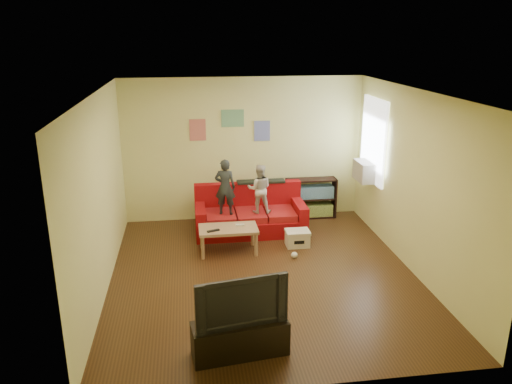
{
  "coord_description": "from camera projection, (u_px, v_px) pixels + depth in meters",
  "views": [
    {
      "loc": [
        -1.04,
        -6.65,
        3.48
      ],
      "look_at": [
        0.0,
        0.8,
        1.05
      ],
      "focal_mm": 35.0,
      "sensor_mm": 36.0,
      "label": 1
    }
  ],
  "objects": [
    {
      "name": "game_controller",
      "position": [
        240.0,
        225.0,
        8.19
      ],
      "size": [
        0.15,
        0.05,
        0.03
      ],
      "primitive_type": "cube",
      "rotation": [
        0.0,
        0.0,
        -0.1
      ],
      "color": "silver",
      "rests_on": "coffee_table"
    },
    {
      "name": "artwork_left",
      "position": [
        198.0,
        130.0,
        9.17
      ],
      "size": [
        0.3,
        0.01,
        0.4
      ],
      "primitive_type": "cube",
      "color": "#D87266",
      "rests_on": "room_shell"
    },
    {
      "name": "sofa",
      "position": [
        250.0,
        216.0,
        9.05
      ],
      "size": [
        1.96,
        0.9,
        0.86
      ],
      "color": "#980B10",
      "rests_on": "ground"
    },
    {
      "name": "ac_unit",
      "position": [
        365.0,
        171.0,
        8.97
      ],
      "size": [
        0.28,
        0.55,
        0.35
      ],
      "primitive_type": "cube",
      "color": "#B7B2A3",
      "rests_on": "window"
    },
    {
      "name": "tv_stand",
      "position": [
        240.0,
        338.0,
        5.58
      ],
      "size": [
        1.11,
        0.49,
        0.4
      ],
      "primitive_type": "cube",
      "rotation": [
        0.0,
        0.0,
        0.13
      ],
      "color": "black",
      "rests_on": "ground"
    },
    {
      "name": "file_box",
      "position": [
        297.0,
        238.0,
        8.44
      ],
      "size": [
        0.4,
        0.31,
        0.28
      ],
      "color": "beige",
      "rests_on": "ground"
    },
    {
      "name": "child_b",
      "position": [
        259.0,
        189.0,
        8.74
      ],
      "size": [
        0.46,
        0.38,
        0.87
      ],
      "primitive_type": "imported",
      "rotation": [
        0.0,
        0.0,
        3.01
      ],
      "color": "beige",
      "rests_on": "sofa"
    },
    {
      "name": "coffee_table",
      "position": [
        228.0,
        231.0,
        8.14
      ],
      "size": [
        0.95,
        0.53,
        0.43
      ],
      "color": "tan",
      "rests_on": "ground"
    },
    {
      "name": "bookshelf",
      "position": [
        311.0,
        200.0,
        9.7
      ],
      "size": [
        0.97,
        0.29,
        0.78
      ],
      "color": "black",
      "rests_on": "ground"
    },
    {
      "name": "window",
      "position": [
        373.0,
        140.0,
        8.82
      ],
      "size": [
        0.04,
        1.08,
        1.48
      ],
      "primitive_type": "cube",
      "color": "white",
      "rests_on": "room_shell"
    },
    {
      "name": "artwork_center",
      "position": [
        233.0,
        118.0,
        9.19
      ],
      "size": [
        0.42,
        0.01,
        0.32
      ],
      "primitive_type": "cube",
      "color": "#72B27F",
      "rests_on": "room_shell"
    },
    {
      "name": "remote",
      "position": [
        213.0,
        231.0,
        7.97
      ],
      "size": [
        0.21,
        0.12,
        0.02
      ],
      "primitive_type": "cube",
      "rotation": [
        0.0,
        0.0,
        0.34
      ],
      "color": "black",
      "rests_on": "coffee_table"
    },
    {
      "name": "tissue",
      "position": [
        294.0,
        255.0,
        8.01
      ],
      "size": [
        0.11,
        0.11,
        0.1
      ],
      "primitive_type": "sphere",
      "rotation": [
        0.0,
        0.0,
        -0.1
      ],
      "color": "white",
      "rests_on": "ground"
    },
    {
      "name": "television",
      "position": [
        240.0,
        299.0,
        5.43
      ],
      "size": [
        1.04,
        0.31,
        0.59
      ],
      "primitive_type": "imported",
      "rotation": [
        0.0,
        0.0,
        0.18
      ],
      "color": "black",
      "rests_on": "tv_stand"
    },
    {
      "name": "child_a",
      "position": [
        225.0,
        187.0,
        8.64
      ],
      "size": [
        0.41,
        0.32,
        0.99
      ],
      "primitive_type": "imported",
      "rotation": [
        0.0,
        0.0,
        2.9
      ],
      "color": "#242A2D",
      "rests_on": "sofa"
    },
    {
      "name": "artwork_right",
      "position": [
        262.0,
        131.0,
        9.34
      ],
      "size": [
        0.3,
        0.01,
        0.38
      ],
      "primitive_type": "cube",
      "color": "#727FCC",
      "rests_on": "room_shell"
    },
    {
      "name": "room_shell",
      "position": [
        264.0,
        189.0,
        7.06
      ],
      "size": [
        4.52,
        5.02,
        2.72
      ],
      "color": "#452914",
      "rests_on": "ground"
    }
  ]
}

